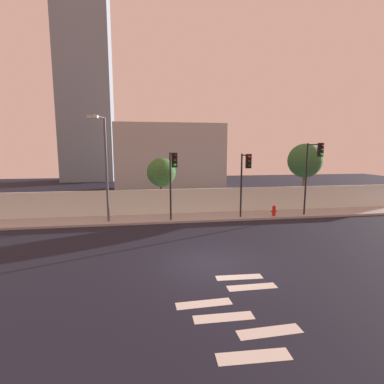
# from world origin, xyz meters

# --- Properties ---
(ground_plane) EXTENTS (80.00, 80.00, 0.00)m
(ground_plane) POSITION_xyz_m (0.00, 0.00, 0.00)
(ground_plane) COLOR black
(sidewalk) EXTENTS (36.00, 2.40, 0.15)m
(sidewalk) POSITION_xyz_m (0.00, 8.20, 0.07)
(sidewalk) COLOR #9E9E9E
(sidewalk) RESTS_ON ground
(perimeter_wall) EXTENTS (36.00, 0.18, 1.80)m
(perimeter_wall) POSITION_xyz_m (0.00, 9.49, 1.05)
(perimeter_wall) COLOR silver
(perimeter_wall) RESTS_ON sidewalk
(crosswalk_marking) EXTENTS (3.74, 4.76, 0.01)m
(crosswalk_marking) POSITION_xyz_m (0.07, -3.67, 0.00)
(crosswalk_marking) COLOR silver
(crosswalk_marking) RESTS_ON ground
(traffic_light_left) EXTENTS (0.35, 1.83, 4.42)m
(traffic_light_left) POSITION_xyz_m (3.78, 6.68, 3.41)
(traffic_light_left) COLOR black
(traffic_light_left) RESTS_ON sidewalk
(traffic_light_center) EXTENTS (0.35, 1.72, 5.13)m
(traffic_light_center) POSITION_xyz_m (8.69, 6.79, 3.88)
(traffic_light_center) COLOR black
(traffic_light_center) RESTS_ON sidewalk
(traffic_light_right) EXTENTS (0.38, 1.60, 4.51)m
(traffic_light_right) POSITION_xyz_m (-1.00, 6.81, 3.46)
(traffic_light_right) COLOR black
(traffic_light_right) RESTS_ON sidewalk
(street_lamp_curbside) EXTENTS (0.84, 1.89, 6.72)m
(street_lamp_curbside) POSITION_xyz_m (-5.26, 7.51, 4.12)
(street_lamp_curbside) COLOR #4C4C51
(street_lamp_curbside) RESTS_ON sidewalk
(fire_hydrant) EXTENTS (0.44, 0.26, 0.75)m
(fire_hydrant) POSITION_xyz_m (6.27, 7.47, 0.55)
(fire_hydrant) COLOR red
(fire_hydrant) RESTS_ON sidewalk
(roadside_tree_leftmost) EXTENTS (2.23, 2.23, 4.21)m
(roadside_tree_leftmost) POSITION_xyz_m (-1.50, 10.93, 3.07)
(roadside_tree_leftmost) COLOR brown
(roadside_tree_leftmost) RESTS_ON ground
(roadside_tree_midleft) EXTENTS (2.81, 2.81, 5.33)m
(roadside_tree_midleft) POSITION_xyz_m (10.45, 10.93, 3.91)
(roadside_tree_midleft) COLOR brown
(roadside_tree_midleft) RESTS_ON ground
(low_building_distant) EXTENTS (12.49, 6.00, 7.72)m
(low_building_distant) POSITION_xyz_m (0.20, 23.49, 3.86)
(low_building_distant) COLOR #A8A8A8
(low_building_distant) RESTS_ON ground
(tower_on_skyline) EXTENTS (7.58, 5.00, 27.37)m
(tower_on_skyline) POSITION_xyz_m (-11.27, 35.49, 13.69)
(tower_on_skyline) COLOR slate
(tower_on_skyline) RESTS_ON ground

